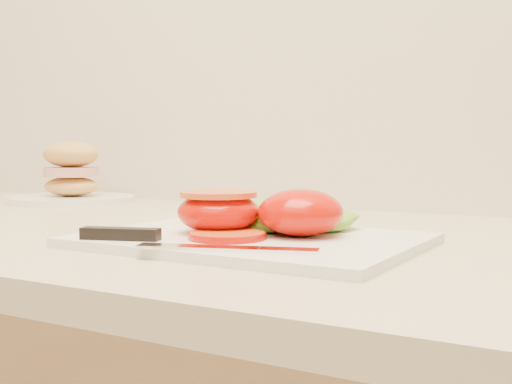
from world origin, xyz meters
The scene contains 8 objects.
cutting_board centered at (-0.14, 1.59, 0.94)m, with size 0.34×0.25×0.01m, color silver.
tomato_half_dome centered at (-0.09, 1.61, 0.96)m, with size 0.09×0.09×0.05m, color red.
tomato_half_cut centered at (-0.18, 1.59, 0.96)m, with size 0.09×0.09×0.04m.
tomato_slice_0 centered at (-0.15, 1.56, 0.94)m, with size 0.08×0.08×0.01m, color #D95E25.
lettuce_leaf_0 centered at (-0.15, 1.66, 0.96)m, with size 0.17×0.11×0.03m, color #8CC333.
lettuce_leaf_1 centered at (-0.11, 1.67, 0.95)m, with size 0.12×0.08×0.03m, color #8CC333.
knife centered at (-0.19, 1.50, 0.94)m, with size 0.25×0.07×0.01m.
sandwich_plate centered at (-0.69, 1.88, 0.97)m, with size 0.23×0.23×0.11m.
Camera 1 is at (0.19, 1.01, 1.03)m, focal length 45.00 mm.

